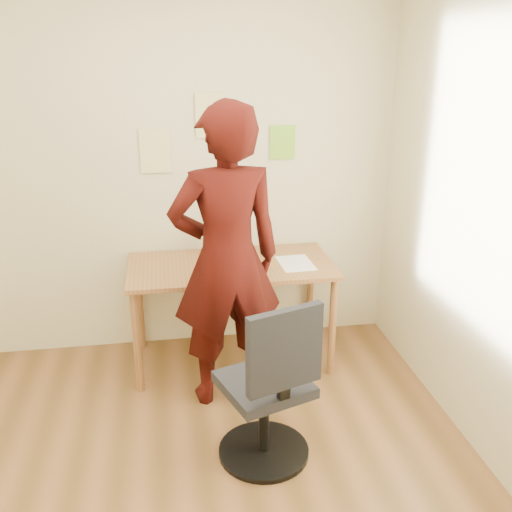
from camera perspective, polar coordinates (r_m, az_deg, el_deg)
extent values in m
cube|color=beige|center=(4.09, -10.65, 8.71)|extent=(3.50, 0.04, 2.70)
cube|color=#966134|center=(3.91, -2.52, -1.03)|extent=(1.40, 0.70, 0.03)
cylinder|color=#966134|center=(3.78, -11.80, -8.46)|extent=(0.05, 0.05, 0.71)
cylinder|color=#966134|center=(3.92, 7.64, -7.08)|extent=(0.05, 0.05, 0.71)
cylinder|color=#966134|center=(4.32, -11.55, -4.67)|extent=(0.05, 0.05, 0.71)
cylinder|color=#966134|center=(4.44, 5.45, -3.60)|extent=(0.05, 0.05, 0.71)
cube|color=silver|center=(3.92, -3.31, -0.68)|extent=(0.38, 0.33, 0.01)
cube|color=black|center=(3.91, -3.32, -0.56)|extent=(0.29, 0.21, 0.00)
cube|color=silver|center=(4.01, -2.82, 1.56)|extent=(0.32, 0.18, 0.22)
cube|color=white|center=(4.01, -2.82, 1.56)|extent=(0.28, 0.15, 0.18)
cube|color=white|center=(3.93, 4.00, -0.72)|extent=(0.24, 0.33, 0.00)
cube|color=black|center=(3.77, 0.14, -1.58)|extent=(0.10, 0.13, 0.01)
cube|color=#3F4C59|center=(3.76, 0.14, -1.51)|extent=(0.08, 0.11, 0.00)
cube|color=#E6D789|center=(4.04, -10.04, 10.27)|extent=(0.21, 0.00, 0.30)
cube|color=#E6D789|center=(4.02, -4.53, 13.81)|extent=(0.21, 0.00, 0.30)
cube|color=#82C92D|center=(4.12, 2.68, 11.29)|extent=(0.18, 0.00, 0.24)
cube|color=black|center=(3.12, 0.81, -12.70)|extent=(0.54, 0.54, 0.06)
cube|color=black|center=(2.81, 2.90, -9.35)|extent=(0.40, 0.18, 0.43)
cube|color=black|center=(2.92, 2.77, -13.04)|extent=(0.07, 0.06, 0.12)
cylinder|color=black|center=(3.25, 0.79, -16.16)|extent=(0.06, 0.06, 0.43)
cylinder|color=black|center=(3.37, 0.78, -18.88)|extent=(0.51, 0.51, 0.03)
imported|color=#330A06|center=(3.42, -2.98, -0.37)|extent=(0.74, 0.54, 1.88)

